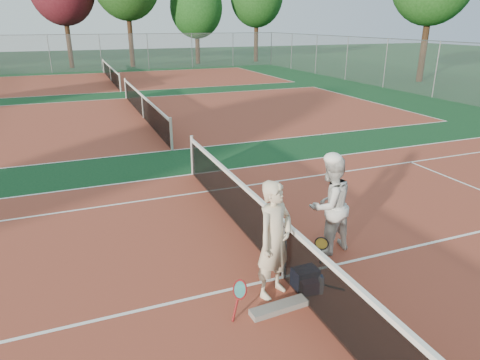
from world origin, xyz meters
The scene contains 18 objects.
ground centered at (0.00, 0.00, 0.00)m, with size 130.00×130.00×0.00m, color #0E361A.
court_main centered at (0.00, 0.00, 0.00)m, with size 23.77×10.97×0.01m, color brown.
court_far_a centered at (0.00, 13.50, 0.00)m, with size 23.77×10.97×0.01m, color brown.
court_far_b centered at (0.00, 27.00, 0.00)m, with size 23.77×10.97×0.01m, color brown.
net_main centered at (0.00, 0.00, 0.51)m, with size 0.10×10.98×1.02m, color black, non-canonical shape.
net_far_a centered at (0.00, 13.50, 0.51)m, with size 0.10×10.98×1.02m, color black, non-canonical shape.
net_far_b centered at (0.00, 27.00, 0.51)m, with size 0.10×10.98×1.02m, color black, non-canonical shape.
fence_back centered at (0.00, 34.00, 1.50)m, with size 32.00×0.06×3.00m, color slate, non-canonical shape.
player_a centered at (-0.35, -0.33, 0.93)m, with size 0.68×0.45×1.86m, color beige.
player_b centered at (1.15, 0.52, 0.91)m, with size 0.88×0.69×1.82m, color silver.
racket_red centered at (-1.04, -0.66, 0.29)m, with size 0.23×0.27×0.57m, color maroon, non-canonical shape.
racket_black_held centered at (0.73, 0.05, 0.29)m, with size 0.18×0.27×0.59m, color black, non-canonical shape.
racket_spare centered at (0.41, -0.36, 0.01)m, with size 0.60×0.27×0.03m, color black, non-canonical shape.
sports_bag_navy centered at (0.21, -0.35, 0.16)m, with size 0.40×0.27×0.31m, color #111833.
sports_bag_purple centered at (0.17, -0.53, 0.11)m, with size 0.28×0.19×0.22m, color black.
net_cover_canvas centered at (-0.45, -0.75, 0.05)m, with size 0.90×0.21×0.10m, color slate.
water_bottle centered at (0.33, -0.62, 0.15)m, with size 0.09×0.09×0.30m, color #C9E1FF.
tree_back_4 centered at (9.62, 37.73, 5.27)m, with size 5.07×5.07×8.20m.
Camera 1 is at (-2.91, -5.39, 3.98)m, focal length 32.00 mm.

